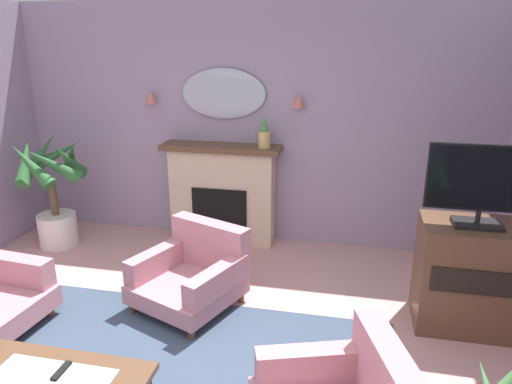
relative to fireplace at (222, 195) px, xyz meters
name	(u,v)px	position (x,y,z in m)	size (l,w,h in m)	color
wall_back	(250,125)	(0.28, 0.22, 0.78)	(6.43, 0.10, 2.70)	#9E8CA8
fireplace	(222,195)	(0.00, 0.00, 0.00)	(1.36, 0.36, 1.16)	beige
mantel_vase_centre	(264,134)	(0.50, -0.03, 0.74)	(0.13, 0.13, 0.34)	tan
wall_mirror	(223,94)	(0.00, 0.14, 1.14)	(0.96, 0.06, 0.56)	#B2BCC6
wall_sconce_left	(151,97)	(-0.85, 0.09, 1.09)	(0.14, 0.14, 0.14)	#D17066
wall_sconce_right	(299,101)	(0.85, 0.09, 1.09)	(0.14, 0.14, 0.14)	#D17066
tv_remote	(62,371)	(-0.13, -2.97, -0.12)	(0.04, 0.16, 0.02)	black
armchair_near_fireplace	(194,272)	(0.13, -1.39, -0.27)	(1.05, 1.06, 0.71)	#B77A84
tv_cabinet	(468,275)	(2.45, -1.24, -0.12)	(0.80, 0.57, 0.90)	brown
tv_flatscreen	(483,184)	(2.45, -1.26, 0.68)	(0.84, 0.24, 0.65)	black
potted_plant_corner_palm	(53,188)	(-1.83, -0.52, 0.13)	(0.85, 0.86, 1.30)	silver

